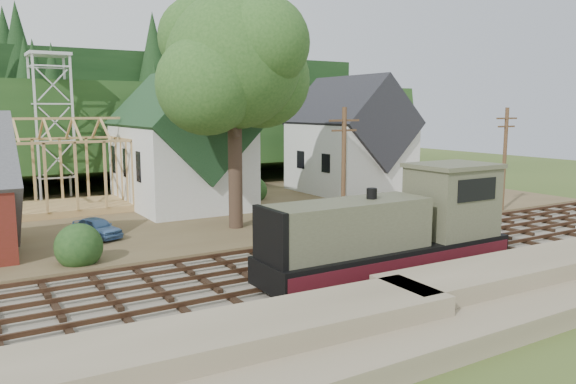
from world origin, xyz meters
TOP-DOWN VIEW (x-y plane):
  - ground at (0.00, 0.00)m, footprint 140.00×140.00m
  - embankment at (0.00, -8.50)m, footprint 64.00×5.00m
  - railroad_bed at (0.00, 0.00)m, footprint 64.00×11.00m
  - village_flat at (0.00, 18.00)m, footprint 64.00×26.00m
  - hillside at (0.00, 42.00)m, footprint 70.00×28.96m
  - ridge at (0.00, 58.00)m, footprint 80.00×20.00m
  - church at (2.00, 19.68)m, footprint 8.40×15.17m
  - farmhouse at (18.00, 19.00)m, footprint 8.40×10.80m
  - timber_frame at (-6.00, 22.00)m, footprint 8.20×6.20m
  - lattice_tower at (-6.00, 28.00)m, footprint 3.20×3.20m
  - big_tree at (2.17, 10.08)m, footprint 10.90×8.40m
  - telegraph_pole_near at (7.00, 5.20)m, footprint 2.20×0.28m
  - telegraph_pole_far at (22.00, 5.20)m, footprint 2.20×0.28m
  - locomotive at (3.95, -3.00)m, footprint 12.76×3.19m
  - car_blue at (-6.37, 11.59)m, footprint 2.67×3.90m
  - car_red at (22.70, 16.00)m, footprint 4.72×2.95m

SIDE VIEW (x-z plane):
  - ground at x=0.00m, z-range 0.00..0.00m
  - embankment at x=0.00m, z-range -0.80..0.80m
  - hillside at x=0.00m, z-range -6.37..6.37m
  - ridge at x=0.00m, z-range -6.00..6.00m
  - railroad_bed at x=0.00m, z-range 0.00..0.16m
  - village_flat at x=0.00m, z-range 0.00..0.30m
  - car_red at x=22.70m, z-range 0.30..1.52m
  - car_blue at x=-6.37m, z-range 0.30..1.53m
  - locomotive at x=3.95m, z-range -0.31..4.77m
  - timber_frame at x=-6.00m, z-range -0.23..6.76m
  - telegraph_pole_near at x=7.00m, z-range 0.25..8.25m
  - telegraph_pole_far at x=22.00m, z-range 0.25..8.25m
  - farmhouse at x=18.00m, z-range -0.43..10.17m
  - church at x=2.00m, z-range -1.32..11.68m
  - lattice_tower at x=-6.00m, z-range 3.97..16.10m
  - big_tree at x=2.17m, z-range 2.87..17.57m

